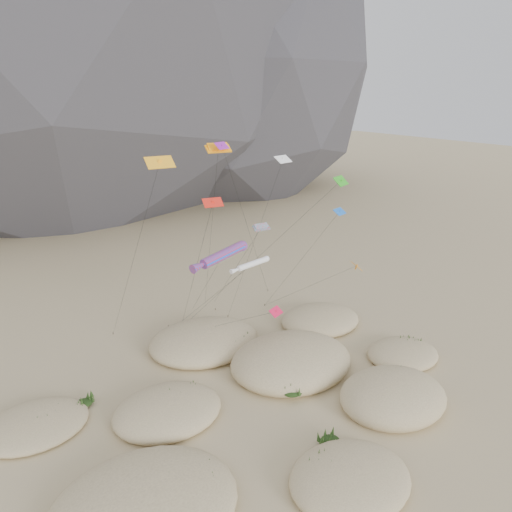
{
  "coord_description": "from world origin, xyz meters",
  "views": [
    {
      "loc": [
        -28.08,
        -35.36,
        31.58
      ],
      "look_at": [
        2.93,
        12.0,
        12.36
      ],
      "focal_mm": 35.0,
      "sensor_mm": 36.0,
      "label": 1
    }
  ],
  "objects": [
    {
      "name": "dunes",
      "position": [
        -1.83,
        3.27,
        0.77
      ],
      "size": [
        50.26,
        38.27,
        4.49
      ],
      "color": "#CCB789",
      "rests_on": "ground"
    },
    {
      "name": "multi_parafoil",
      "position": [
        2.04,
        9.76,
        16.39
      ],
      "size": [
        4.34,
        18.5,
        17.08
      ],
      "color": "red",
      "rests_on": "ground"
    },
    {
      "name": "dune_grass",
      "position": [
        -1.0,
        3.73,
        0.83
      ],
      "size": [
        43.59,
        29.11,
        1.45
      ],
      "color": "black",
      "rests_on": "ground"
    },
    {
      "name": "white_tube_kite",
      "position": [
        2.5,
        12.43,
        11.23
      ],
      "size": [
        9.26,
        10.76,
        11.82
      ],
      "color": "white",
      "rests_on": "ground"
    },
    {
      "name": "ground",
      "position": [
        0.0,
        0.0,
        0.0
      ],
      "size": [
        500.0,
        500.0,
        0.0
      ],
      "primitive_type": "plane",
      "color": "#CCB789",
      "rests_on": "ground"
    },
    {
      "name": "kite_stakes",
      "position": [
        1.58,
        23.29,
        0.15
      ],
      "size": [
        26.03,
        6.17,
        0.3
      ],
      "color": "#3F2D1E",
      "rests_on": "ground"
    },
    {
      "name": "orange_parafoil",
      "position": [
        -1.65,
        12.46,
        25.12
      ],
      "size": [
        6.87,
        15.9,
        25.93
      ],
      "color": "#FF980D",
      "rests_on": "ground"
    },
    {
      "name": "rainbow_tube_kite",
      "position": [
        -1.52,
        12.42,
        13.14
      ],
      "size": [
        8.67,
        16.4,
        14.12
      ],
      "color": "red",
      "rests_on": "ground"
    },
    {
      "name": "delta_kites",
      "position": [
        4.1,
        10.27,
        18.32
      ],
      "size": [
        29.34,
        19.27,
        26.02
      ],
      "color": "green",
      "rests_on": "ground"
    }
  ]
}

